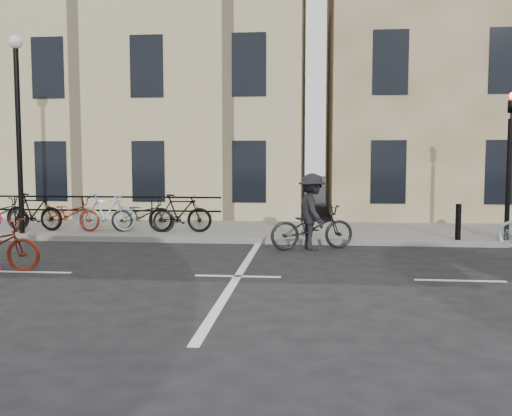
{
  "coord_description": "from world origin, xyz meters",
  "views": [
    {
      "loc": [
        1.35,
        -10.31,
        2.18
      ],
      "look_at": [
        0.14,
        2.02,
        1.1
      ],
      "focal_mm": 40.0,
      "sensor_mm": 36.0,
      "label": 1
    }
  ],
  "objects": [
    {
      "name": "ground",
      "position": [
        0.0,
        0.0,
        0.0
      ],
      "size": [
        120.0,
        120.0,
        0.0
      ],
      "primitive_type": "plane",
      "color": "black",
      "rests_on": "ground"
    },
    {
      "name": "sidewalk",
      "position": [
        -4.0,
        6.0,
        0.07
      ],
      "size": [
        46.0,
        4.0,
        0.15
      ],
      "primitive_type": "cube",
      "color": "slate",
      "rests_on": "ground"
    },
    {
      "name": "building_east",
      "position": [
        9.0,
        13.0,
        6.15
      ],
      "size": [
        14.0,
        10.0,
        12.0
      ],
      "primitive_type": "cube",
      "color": "#8F7E56",
      "rests_on": "sidewalk"
    },
    {
      "name": "building_west",
      "position": [
        -9.0,
        13.0,
        5.15
      ],
      "size": [
        20.0,
        10.0,
        10.0
      ],
      "primitive_type": "cube",
      "color": "tan",
      "rests_on": "sidewalk"
    },
    {
      "name": "traffic_light",
      "position": [
        6.2,
        4.34,
        2.45
      ],
      "size": [
        0.18,
        0.3,
        3.9
      ],
      "color": "black",
      "rests_on": "sidewalk"
    },
    {
      "name": "lamp_post",
      "position": [
        -6.5,
        4.4,
        3.49
      ],
      "size": [
        0.36,
        0.36,
        5.28
      ],
      "color": "black",
      "rests_on": "sidewalk"
    },
    {
      "name": "bollard_east",
      "position": [
        5.0,
        4.25,
        0.6
      ],
      "size": [
        0.14,
        0.14,
        0.9
      ],
      "primitive_type": "cylinder",
      "color": "black",
      "rests_on": "sidewalk"
    },
    {
      "name": "parked_bikes",
      "position": [
        -4.92,
        5.04,
        0.65
      ],
      "size": [
        7.25,
        1.23,
        1.05
      ],
      "color": "black",
      "rests_on": "sidewalk"
    },
    {
      "name": "cyclist_dark",
      "position": [
        1.36,
        3.32,
        0.72
      ],
      "size": [
        2.17,
        1.33,
        1.83
      ],
      "rotation": [
        0.0,
        0.0,
        1.89
      ],
      "color": "black",
      "rests_on": "ground"
    }
  ]
}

